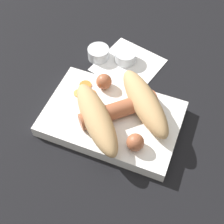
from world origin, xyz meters
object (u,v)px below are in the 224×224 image
food_tray (112,119)px  bread_roll (121,110)px  condiment_cup_near (126,57)px  sausage (119,110)px  condiment_cup_far (98,54)px

food_tray → bread_roll: bread_roll is taller
condiment_cup_near → food_tray: bearing=-78.6°
food_tray → sausage: 0.03m
condiment_cup_near → condiment_cup_far: (-0.06, -0.01, 0.00)m
food_tray → condiment_cup_near: 0.18m
condiment_cup_far → sausage: bearing=-54.9°
food_tray → bread_roll: (0.02, -0.00, 0.04)m
food_tray → condiment_cup_far: 0.19m
food_tray → sausage: bearing=24.5°
bread_roll → sausage: (-0.01, 0.01, -0.01)m
bread_roll → sausage: bread_roll is taller
sausage → condiment_cup_far: bearing=125.1°
sausage → condiment_cup_far: (-0.11, 0.16, -0.03)m
bread_roll → condiment_cup_far: bread_roll is taller
condiment_cup_near → condiment_cup_far: 0.07m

